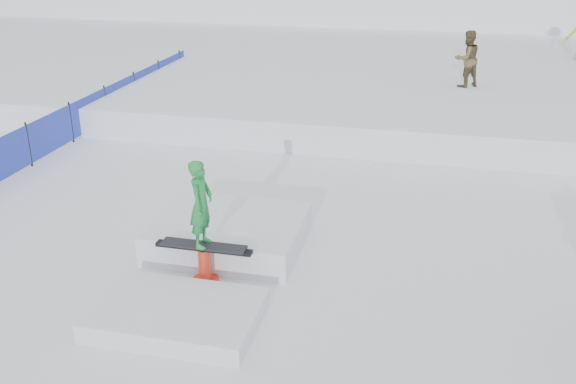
# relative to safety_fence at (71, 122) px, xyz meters

# --- Properties ---
(ground) EXTENTS (120.00, 120.00, 0.00)m
(ground) POSITION_rel_safety_fence_xyz_m (6.50, -6.60, -0.55)
(ground) COLOR white
(snow_berm) EXTENTS (60.00, 14.00, 2.40)m
(snow_berm) POSITION_rel_safety_fence_xyz_m (6.50, 23.40, 0.65)
(snow_berm) COLOR white
(snow_berm) RESTS_ON ground
(snow_midrise) EXTENTS (50.00, 18.00, 0.80)m
(snow_midrise) POSITION_rel_safety_fence_xyz_m (6.50, 9.40, -0.15)
(snow_midrise) COLOR white
(snow_midrise) RESTS_ON ground
(safety_fence) EXTENTS (0.05, 16.00, 1.10)m
(safety_fence) POSITION_rel_safety_fence_xyz_m (0.00, 0.00, 0.00)
(safety_fence) COLOR blue
(safety_fence) RESTS_ON ground
(walker_olive) EXTENTS (1.04, 1.00, 1.69)m
(walker_olive) POSITION_rel_safety_fence_xyz_m (10.18, 5.49, 1.10)
(walker_olive) COLOR brown
(walker_olive) RESTS_ON snow_midrise
(jib_rail_feature) EXTENTS (2.60, 4.40, 2.11)m
(jib_rail_feature) POSITION_rel_safety_fence_xyz_m (5.96, -5.49, -0.25)
(jib_rail_feature) COLOR white
(jib_rail_feature) RESTS_ON ground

